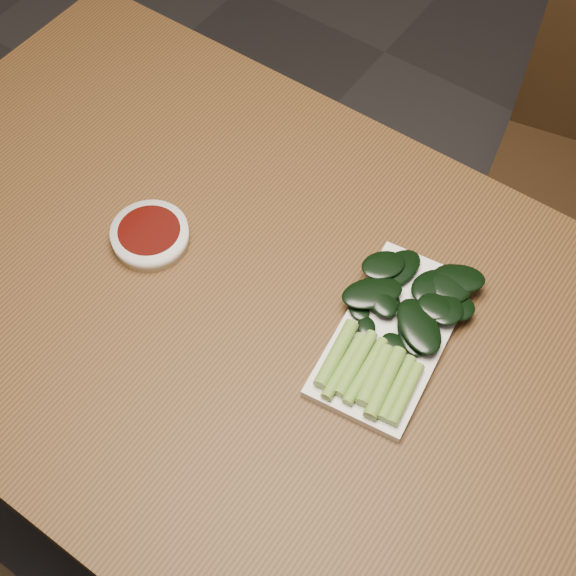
{
  "coord_description": "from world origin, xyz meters",
  "views": [
    {
      "loc": [
        0.34,
        -0.45,
        1.71
      ],
      "look_at": [
        -0.01,
        0.05,
        0.76
      ],
      "focal_mm": 50.0,
      "sensor_mm": 36.0,
      "label": 1
    }
  ],
  "objects_px": {
    "table": "(278,344)",
    "sauce_bowl": "(150,235)",
    "serving_plate": "(392,335)",
    "gai_lan": "(400,323)"
  },
  "relations": [
    {
      "from": "sauce_bowl",
      "to": "serving_plate",
      "type": "relative_size",
      "value": 0.39
    },
    {
      "from": "sauce_bowl",
      "to": "serving_plate",
      "type": "height_order",
      "value": "sauce_bowl"
    },
    {
      "from": "table",
      "to": "gai_lan",
      "type": "bearing_deg",
      "value": 28.15
    },
    {
      "from": "table",
      "to": "gai_lan",
      "type": "relative_size",
      "value": 4.77
    },
    {
      "from": "sauce_bowl",
      "to": "table",
      "type": "bearing_deg",
      "value": -0.09
    },
    {
      "from": "table",
      "to": "gai_lan",
      "type": "xyz_separation_m",
      "value": [
        0.15,
        0.08,
        0.1
      ]
    },
    {
      "from": "table",
      "to": "serving_plate",
      "type": "relative_size",
      "value": 4.87
    },
    {
      "from": "table",
      "to": "sauce_bowl",
      "type": "distance_m",
      "value": 0.25
    },
    {
      "from": "sauce_bowl",
      "to": "serving_plate",
      "type": "distance_m",
      "value": 0.38
    },
    {
      "from": "table",
      "to": "sauce_bowl",
      "type": "bearing_deg",
      "value": 179.91
    }
  ]
}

